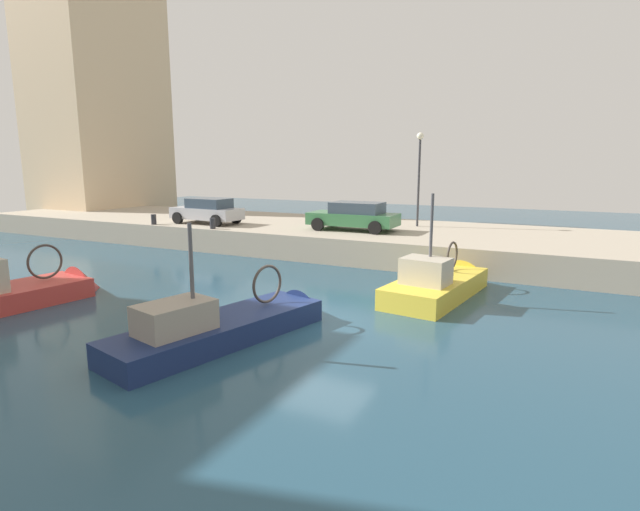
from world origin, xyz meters
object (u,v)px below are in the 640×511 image
(parked_car_green, at_px, (354,216))
(quay_streetlamp, at_px, (419,164))
(mooring_bollard_south, at_px, (213,223))
(fishing_boat_red, at_px, (18,300))
(mooring_bollard_mid, at_px, (154,219))
(parked_car_silver, at_px, (207,211))
(fishing_boat_yellow, at_px, (440,292))
(fishing_boat_navy, at_px, (230,334))

(parked_car_green, height_order, quay_streetlamp, quay_streetlamp)
(parked_car_green, bearing_deg, mooring_bollard_south, 111.90)
(fishing_boat_red, xyz_separation_m, mooring_bollard_mid, (10.55, 4.48, 1.32))
(parked_car_silver, height_order, mooring_bollard_mid, parked_car_silver)
(fishing_boat_yellow, relative_size, mooring_bollard_south, 11.14)
(fishing_boat_navy, distance_m, parked_car_silver, 15.47)
(fishing_boat_navy, relative_size, fishing_boat_red, 1.20)
(parked_car_green, bearing_deg, mooring_bollard_mid, 104.09)
(parked_car_silver, xyz_separation_m, mooring_bollard_mid, (-1.59, 2.40, -0.44))
(parked_car_silver, height_order, quay_streetlamp, quay_streetlamp)
(parked_car_green, bearing_deg, fishing_boat_navy, -171.85)
(fishing_boat_navy, relative_size, parked_car_green, 1.60)
(mooring_bollard_mid, bearing_deg, quay_streetlamp, -66.55)
(fishing_boat_yellow, relative_size, parked_car_green, 1.39)
(parked_car_silver, distance_m, quay_streetlamp, 11.65)
(parked_car_green, xyz_separation_m, quay_streetlamp, (2.97, -2.36, 2.53))
(mooring_bollard_south, bearing_deg, fishing_boat_navy, -139.74)
(parked_car_silver, bearing_deg, mooring_bollard_mid, 123.58)
(fishing_boat_red, relative_size, mooring_bollard_mid, 10.68)
(fishing_boat_red, distance_m, quay_streetlamp, 18.82)
(parked_car_silver, relative_size, quay_streetlamp, 0.85)
(parked_car_green, relative_size, quay_streetlamp, 0.91)
(fishing_boat_navy, relative_size, mooring_bollard_mid, 12.80)
(parked_car_green, distance_m, mooring_bollard_south, 7.19)
(parked_car_green, relative_size, mooring_bollard_south, 8.02)
(mooring_bollard_mid, bearing_deg, fishing_boat_yellow, -101.15)
(mooring_bollard_south, relative_size, mooring_bollard_mid, 1.00)
(mooring_bollard_mid, distance_m, quay_streetlamp, 14.50)
(parked_car_silver, height_order, parked_car_green, parked_car_green)
(parked_car_silver, xyz_separation_m, quay_streetlamp, (4.06, -10.62, 2.54))
(parked_car_silver, xyz_separation_m, parked_car_green, (1.08, -8.26, 0.01))
(fishing_boat_red, bearing_deg, mooring_bollard_south, 2.60)
(fishing_boat_red, bearing_deg, fishing_boat_yellow, -58.37)
(mooring_bollard_south, bearing_deg, parked_car_green, -68.10)
(fishing_boat_navy, bearing_deg, mooring_bollard_south, 40.26)
(fishing_boat_navy, xyz_separation_m, mooring_bollard_south, (10.01, 8.48, 1.36))
(fishing_boat_red, height_order, parked_car_silver, fishing_boat_red)
(fishing_boat_navy, distance_m, quay_streetlamp, 16.26)
(mooring_bollard_south, bearing_deg, fishing_boat_yellow, -104.61)
(fishing_boat_navy, xyz_separation_m, parked_car_green, (12.69, 1.82, 1.81))
(fishing_boat_yellow, relative_size, mooring_bollard_mid, 11.14)
(mooring_bollard_south, xyz_separation_m, quay_streetlamp, (5.65, -9.02, 2.98))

